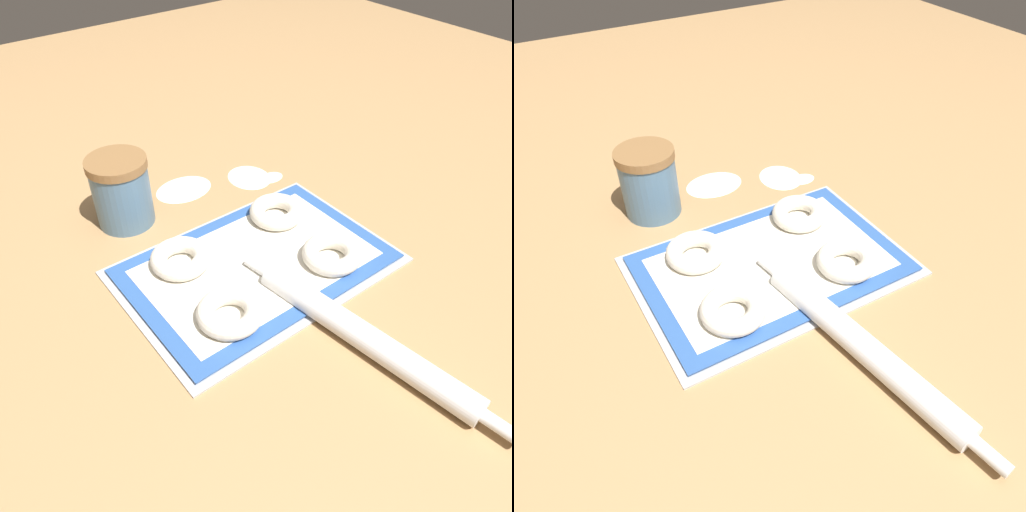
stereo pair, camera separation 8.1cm
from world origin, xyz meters
The scene contains 12 objects.
ground_plane centered at (0.00, 0.00, 0.00)m, with size 2.80×2.80×0.00m, color #A87F51.
baking_tray centered at (0.00, -0.02, 0.00)m, with size 0.45×0.30×0.01m.
baking_mat centered at (0.00, -0.02, 0.01)m, with size 0.42×0.28×0.00m.
bagel_front_left centered at (-0.11, -0.09, 0.03)m, with size 0.10×0.10×0.03m.
bagel_front_right centered at (0.10, -0.09, 0.03)m, with size 0.10×0.10×0.03m.
bagel_back_left centered at (-0.10, 0.05, 0.03)m, with size 0.10×0.10×0.03m.
bagel_back_right centered at (0.11, 0.06, 0.03)m, with size 0.10×0.10×0.03m.
flour_canister centered at (-0.11, 0.24, 0.07)m, with size 0.11×0.11×0.13m.
rolling_pin centered at (0.02, -0.24, 0.02)m, with size 0.09×0.46×0.04m.
flour_patch_near centered at (0.20, 0.19, 0.00)m, with size 0.05×0.04×0.00m.
flour_patch_far centered at (0.03, 0.26, 0.00)m, with size 0.12×0.09×0.00m.
flour_patch_side centered at (0.16, 0.22, 0.00)m, with size 0.09×0.10×0.00m.
Camera 2 is at (-0.32, -0.56, 0.57)m, focal length 35.00 mm.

